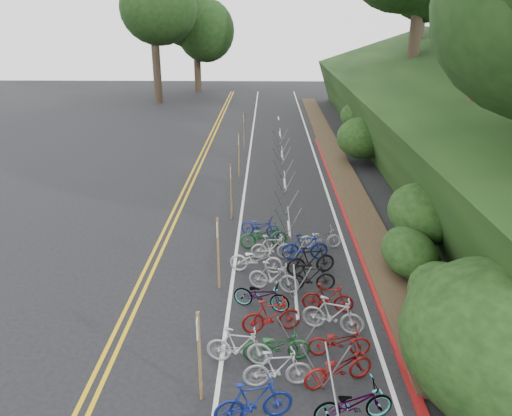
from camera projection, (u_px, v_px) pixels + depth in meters
The scene contains 10 objects.
ground at pixel (175, 395), 11.83m from camera, with size 120.00×120.00×0.00m, color black.
road_markings at pixel (231, 227), 21.23m from camera, with size 7.47×80.00×0.01m.
red_curb at pixel (344, 210), 22.87m from camera, with size 0.25×28.00×0.10m, color maroon.
embankment at pixel (457, 125), 28.36m from camera, with size 14.30×48.14×9.11m.
bike_rack_front at pixel (332, 398), 10.47m from camera, with size 1.19×2.89×1.28m.
bike_racks_rest at pixel (285, 186), 23.57m from camera, with size 1.14×23.00×1.17m.
signpost_near at pixel (199, 351), 11.24m from camera, with size 0.08×0.40×2.37m.
signposts_rest at pixel (235, 168), 24.35m from camera, with size 0.08×18.40×2.50m.
bike_front at pixel (239, 346), 12.74m from camera, with size 1.73×0.49×1.04m, color #9E9EA3.
bike_valet at pixel (295, 316), 14.09m from camera, with size 3.24×13.96×1.08m.
Camera 1 is at (2.15, -9.37, 8.43)m, focal length 35.00 mm.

